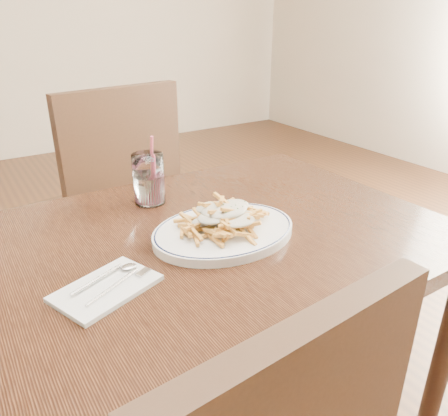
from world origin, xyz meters
TOP-DOWN VIEW (x-y plane):
  - table at (0.00, 0.00)m, footprint 1.20×0.80m
  - chair_far at (0.07, 0.78)m, footprint 0.52×0.52m
  - fries_plate at (0.07, -0.03)m, footprint 0.41×0.38m
  - loaded_fries at (0.07, -0.03)m, footprint 0.25×0.22m
  - napkin at (-0.23, -0.10)m, footprint 0.21×0.17m
  - cutlery at (-0.23, -0.09)m, footprint 0.16×0.12m
  - water_glass at (0.01, 0.24)m, footprint 0.08×0.08m

SIDE VIEW (x-z plane):
  - chair_far at x=0.07m, z-range 0.07..1.06m
  - table at x=0.00m, z-range 0.30..1.05m
  - napkin at x=-0.23m, z-range 0.75..0.76m
  - cutlery at x=-0.23m, z-range 0.76..0.76m
  - fries_plate at x=0.07m, z-range 0.75..0.77m
  - loaded_fries at x=0.07m, z-range 0.77..0.84m
  - water_glass at x=0.01m, z-range 0.72..0.90m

